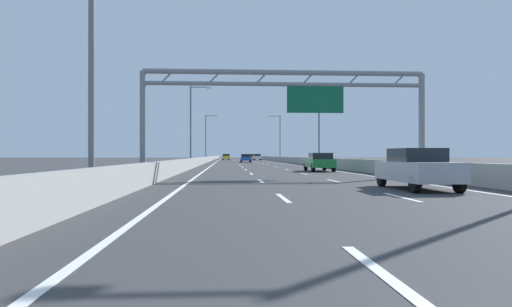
# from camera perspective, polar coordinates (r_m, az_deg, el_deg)

# --- Properties ---
(ground_plane) EXTENTS (260.00, 260.00, 0.00)m
(ground_plane) POSITION_cam_1_polar(r_m,az_deg,el_deg) (101.59, -1.63, -0.89)
(ground_plane) COLOR #38383A
(lane_dash_left_0) EXTENTS (0.16, 3.00, 0.01)m
(lane_dash_left_0) POSITION_cam_1_polar(r_m,az_deg,el_deg) (5.45, 14.97, -13.78)
(lane_dash_left_0) COLOR white
(lane_dash_left_0) RESTS_ON ground_plane
(lane_dash_left_1) EXTENTS (0.16, 3.00, 0.01)m
(lane_dash_left_1) POSITION_cam_1_polar(r_m,az_deg,el_deg) (14.18, 3.26, -5.35)
(lane_dash_left_1) COLOR white
(lane_dash_left_1) RESTS_ON ground_plane
(lane_dash_left_2) EXTENTS (0.16, 3.00, 0.01)m
(lane_dash_left_2) POSITION_cam_1_polar(r_m,az_deg,el_deg) (23.12, 0.59, -3.34)
(lane_dash_left_2) COLOR white
(lane_dash_left_2) RESTS_ON ground_plane
(lane_dash_left_3) EXTENTS (0.16, 3.00, 0.01)m
(lane_dash_left_3) POSITION_cam_1_polar(r_m,az_deg,el_deg) (32.09, -0.58, -2.45)
(lane_dash_left_3) COLOR white
(lane_dash_left_3) RESTS_ON ground_plane
(lane_dash_left_4) EXTENTS (0.16, 3.00, 0.01)m
(lane_dash_left_4) POSITION_cam_1_polar(r_m,az_deg,el_deg) (41.08, -1.24, -1.95)
(lane_dash_left_4) COLOR white
(lane_dash_left_4) RESTS_ON ground_plane
(lane_dash_left_5) EXTENTS (0.16, 3.00, 0.01)m
(lane_dash_left_5) POSITION_cam_1_polar(r_m,az_deg,el_deg) (50.07, -1.66, -1.63)
(lane_dash_left_5) COLOR white
(lane_dash_left_5) RESTS_ON ground_plane
(lane_dash_left_6) EXTENTS (0.16, 3.00, 0.01)m
(lane_dash_left_6) POSITION_cam_1_polar(r_m,az_deg,el_deg) (59.06, -1.96, -1.41)
(lane_dash_left_6) COLOR white
(lane_dash_left_6) RESTS_ON ground_plane
(lane_dash_left_7) EXTENTS (0.16, 3.00, 0.01)m
(lane_dash_left_7) POSITION_cam_1_polar(r_m,az_deg,el_deg) (68.05, -2.17, -1.24)
(lane_dash_left_7) COLOR white
(lane_dash_left_7) RESTS_ON ground_plane
(lane_dash_left_8) EXTENTS (0.16, 3.00, 0.01)m
(lane_dash_left_8) POSITION_cam_1_polar(r_m,az_deg,el_deg) (77.05, -2.34, -1.12)
(lane_dash_left_8) COLOR white
(lane_dash_left_8) RESTS_ON ground_plane
(lane_dash_left_9) EXTENTS (0.16, 3.00, 0.01)m
(lane_dash_left_9) POSITION_cam_1_polar(r_m,az_deg,el_deg) (86.05, -2.47, -1.02)
(lane_dash_left_9) COLOR white
(lane_dash_left_9) RESTS_ON ground_plane
(lane_dash_left_10) EXTENTS (0.16, 3.00, 0.01)m
(lane_dash_left_10) POSITION_cam_1_polar(r_m,az_deg,el_deg) (95.04, -2.58, -0.93)
(lane_dash_left_10) COLOR white
(lane_dash_left_10) RESTS_ON ground_plane
(lane_dash_left_11) EXTENTS (0.16, 3.00, 0.01)m
(lane_dash_left_11) POSITION_cam_1_polar(r_m,az_deg,el_deg) (104.04, -2.66, -0.87)
(lane_dash_left_11) COLOR white
(lane_dash_left_11) RESTS_ON ground_plane
(lane_dash_left_12) EXTENTS (0.16, 3.00, 0.01)m
(lane_dash_left_12) POSITION_cam_1_polar(r_m,az_deg,el_deg) (113.04, -2.74, -0.81)
(lane_dash_left_12) COLOR white
(lane_dash_left_12) RESTS_ON ground_plane
(lane_dash_left_13) EXTENTS (0.16, 3.00, 0.01)m
(lane_dash_left_13) POSITION_cam_1_polar(r_m,az_deg,el_deg) (122.04, -2.80, -0.76)
(lane_dash_left_13) COLOR white
(lane_dash_left_13) RESTS_ON ground_plane
(lane_dash_left_14) EXTENTS (0.16, 3.00, 0.01)m
(lane_dash_left_14) POSITION_cam_1_polar(r_m,az_deg,el_deg) (131.04, -2.86, -0.72)
(lane_dash_left_14) COLOR white
(lane_dash_left_14) RESTS_ON ground_plane
(lane_dash_left_15) EXTENTS (0.16, 3.00, 0.01)m
(lane_dash_left_15) POSITION_cam_1_polar(r_m,az_deg,el_deg) (140.04, -2.90, -0.69)
(lane_dash_left_15) COLOR white
(lane_dash_left_15) RESTS_ON ground_plane
(lane_dash_left_16) EXTENTS (0.16, 3.00, 0.01)m
(lane_dash_left_16) POSITION_cam_1_polar(r_m,az_deg,el_deg) (149.04, -2.94, -0.65)
(lane_dash_left_16) COLOR white
(lane_dash_left_16) RESTS_ON ground_plane
(lane_dash_left_17) EXTENTS (0.16, 3.00, 0.01)m
(lane_dash_left_17) POSITION_cam_1_polar(r_m,az_deg,el_deg) (158.04, -2.98, -0.63)
(lane_dash_left_17) COLOR white
(lane_dash_left_17) RESTS_ON ground_plane
(lane_dash_right_1) EXTENTS (0.16, 3.00, 0.01)m
(lane_dash_right_1) POSITION_cam_1_polar(r_m,az_deg,el_deg) (15.04, 17.07, -5.05)
(lane_dash_right_1) COLOR white
(lane_dash_right_1) RESTS_ON ground_plane
(lane_dash_right_2) EXTENTS (0.16, 3.00, 0.01)m
(lane_dash_right_2) POSITION_cam_1_polar(r_m,az_deg,el_deg) (23.65, 9.34, -3.27)
(lane_dash_right_2) COLOR white
(lane_dash_right_2) RESTS_ON ground_plane
(lane_dash_right_3) EXTENTS (0.16, 3.00, 0.01)m
(lane_dash_right_3) POSITION_cam_1_polar(r_m,az_deg,el_deg) (32.48, 5.78, -2.43)
(lane_dash_right_3) COLOR white
(lane_dash_right_3) RESTS_ON ground_plane
(lane_dash_right_4) EXTENTS (0.16, 3.00, 0.01)m
(lane_dash_right_4) POSITION_cam_1_polar(r_m,az_deg,el_deg) (41.38, 3.75, -1.94)
(lane_dash_right_4) COLOR white
(lane_dash_right_4) RESTS_ON ground_plane
(lane_dash_right_5) EXTENTS (0.16, 3.00, 0.01)m
(lane_dash_right_5) POSITION_cam_1_polar(r_m,az_deg,el_deg) (50.32, 2.44, -1.62)
(lane_dash_right_5) COLOR white
(lane_dash_right_5) RESTS_ON ground_plane
(lane_dash_right_6) EXTENTS (0.16, 3.00, 0.01)m
(lane_dash_right_6) POSITION_cam_1_polar(r_m,az_deg,el_deg) (59.27, 1.52, -1.40)
(lane_dash_right_6) COLOR white
(lane_dash_right_6) RESTS_ON ground_plane
(lane_dash_right_7) EXTENTS (0.16, 3.00, 0.01)m
(lane_dash_right_7) POSITION_cam_1_polar(r_m,az_deg,el_deg) (68.24, 0.85, -1.24)
(lane_dash_right_7) COLOR white
(lane_dash_right_7) RESTS_ON ground_plane
(lane_dash_right_8) EXTENTS (0.16, 3.00, 0.01)m
(lane_dash_right_8) POSITION_cam_1_polar(r_m,az_deg,el_deg) (77.21, 0.33, -1.11)
(lane_dash_right_8) COLOR white
(lane_dash_right_8) RESTS_ON ground_plane
(lane_dash_right_9) EXTENTS (0.16, 3.00, 0.01)m
(lane_dash_right_9) POSITION_cam_1_polar(r_m,az_deg,el_deg) (86.19, -0.08, -1.01)
(lane_dash_right_9) COLOR white
(lane_dash_right_9) RESTS_ON ground_plane
(lane_dash_right_10) EXTENTS (0.16, 3.00, 0.01)m
(lane_dash_right_10) POSITION_cam_1_polar(r_m,az_deg,el_deg) (95.18, -0.41, -0.93)
(lane_dash_right_10) COLOR white
(lane_dash_right_10) RESTS_ON ground_plane
(lane_dash_right_11) EXTENTS (0.16, 3.00, 0.01)m
(lane_dash_right_11) POSITION_cam_1_polar(r_m,az_deg,el_deg) (104.16, -0.68, -0.87)
(lane_dash_right_11) COLOR white
(lane_dash_right_11) RESTS_ON ground_plane
(lane_dash_right_12) EXTENTS (0.16, 3.00, 0.01)m
(lane_dash_right_12) POSITION_cam_1_polar(r_m,az_deg,el_deg) (113.15, -0.92, -0.81)
(lane_dash_right_12) COLOR white
(lane_dash_right_12) RESTS_ON ground_plane
(lane_dash_right_13) EXTENTS (0.16, 3.00, 0.01)m
(lane_dash_right_13) POSITION_cam_1_polar(r_m,az_deg,el_deg) (122.14, -1.11, -0.76)
(lane_dash_right_13) COLOR white
(lane_dash_right_13) RESTS_ON ground_plane
(lane_dash_right_14) EXTENTS (0.16, 3.00, 0.01)m
(lane_dash_right_14) POSITION_cam_1_polar(r_m,az_deg,el_deg) (131.13, -1.28, -0.72)
(lane_dash_right_14) COLOR white
(lane_dash_right_14) RESTS_ON ground_plane
(lane_dash_right_15) EXTENTS (0.16, 3.00, 0.01)m
(lane_dash_right_15) POSITION_cam_1_polar(r_m,az_deg,el_deg) (140.13, -1.43, -0.69)
(lane_dash_right_15) COLOR white
(lane_dash_right_15) RESTS_ON ground_plane
(lane_dash_right_16) EXTENTS (0.16, 3.00, 0.01)m
(lane_dash_right_16) POSITION_cam_1_polar(r_m,az_deg,el_deg) (149.12, -1.56, -0.65)
(lane_dash_right_16) COLOR white
(lane_dash_right_16) RESTS_ON ground_plane
(lane_dash_right_17) EXTENTS (0.16, 3.00, 0.01)m
(lane_dash_right_17) POSITION_cam_1_polar(r_m,az_deg,el_deg) (158.11, -1.68, -0.63)
(lane_dash_right_17) COLOR white
(lane_dash_right_17) RESTS_ON ground_plane
(edge_line_left) EXTENTS (0.16, 176.00, 0.01)m
(edge_line_left) POSITION_cam_1_polar(r_m,az_deg,el_deg) (89.55, -4.72, -0.98)
(edge_line_left) COLOR white
(edge_line_left) RESTS_ON ground_plane
(edge_line_right) EXTENTS (0.16, 176.00, 0.01)m
(edge_line_right) POSITION_cam_1_polar(r_m,az_deg,el_deg) (89.96, 1.98, -0.98)
(edge_line_right) COLOR white
(edge_line_right) RESTS_ON ground_plane
(barrier_left) EXTENTS (0.45, 220.00, 0.95)m
(barrier_left) POSITION_cam_1_polar(r_m,az_deg,el_deg) (111.58, -5.35, -0.58)
(barrier_left) COLOR #9E9E99
(barrier_left) RESTS_ON ground_plane
(barrier_right) EXTENTS (0.45, 220.00, 0.95)m
(barrier_right) POSITION_cam_1_polar(r_m,az_deg,el_deg) (112.01, 1.73, -0.58)
(barrier_right) COLOR #9E9E99
(barrier_right) RESTS_ON ground_plane
(sign_gantry) EXTENTS (17.06, 0.36, 6.36)m
(sign_gantry) POSITION_cam_1_polar(r_m,az_deg,el_deg) (28.55, 3.95, 7.04)
(sign_gantry) COLOR gray
(sign_gantry) RESTS_ON ground_plane
(streetlamp_left_near) EXTENTS (2.58, 0.28, 9.50)m
(streetlamp_left_near) POSITION_cam_1_polar(r_m,az_deg,el_deg) (16.19, -18.30, 14.54)
(streetlamp_left_near) COLOR slate
(streetlamp_left_near) RESTS_ON ground_plane
(streetlamp_left_mid) EXTENTS (2.58, 0.28, 9.50)m
(streetlamp_left_mid) POSITION_cam_1_polar(r_m,az_deg,el_deg) (56.97, -7.61, 3.98)
(streetlamp_left_mid) COLOR slate
(streetlamp_left_mid) RESTS_ON ground_plane
(streetlamp_right_mid) EXTENTS (2.58, 0.28, 9.50)m
(streetlamp_right_mid) POSITION_cam_1_polar(r_m,az_deg,el_deg) (57.88, 7.34, 3.91)
(streetlamp_right_mid) COLOR slate
(streetlamp_right_mid) RESTS_ON ground_plane
(streetlamp_left_far) EXTENTS (2.58, 0.28, 9.50)m
(streetlamp_left_far) POSITION_cam_1_polar(r_m,az_deg,el_deg) (98.38, -5.91, 2.23)
(streetlamp_left_far) COLOR slate
(streetlamp_left_far) RESTS_ON ground_plane
(streetlamp_right_far) EXTENTS (2.58, 0.28, 9.50)m
(streetlamp_right_far) POSITION_cam_1_polar(r_m,az_deg,el_deg) (98.91, 2.77, 2.22)
(streetlamp_right_far) COLOR slate
(streetlamp_right_far) RESTS_ON ground_plane
(silver_car) EXTENTS (1.77, 4.52, 1.54)m
(silver_car) POSITION_cam_1_polar(r_m,az_deg,el_deg) (18.75, 18.72, -1.68)
(silver_car) COLOR #A8ADB2
(silver_car) RESTS_ON ground_plane
(yellow_car) EXTENTS (1.87, 4.44, 1.53)m
(yellow_car) POSITION_cam_1_polar(r_m,az_deg,el_deg) (120.52, -3.58, -0.41)
(yellow_car) COLOR yellow
(yellow_car) RESTS_ON ground_plane
(white_car) EXTENTS (1.75, 4.19, 1.52)m
(white_car) POSITION_cam_1_polar(r_m,az_deg,el_deg) (111.95, 0.14, -0.43)
(white_car) COLOR silver
(white_car) RESTS_ON ground_plane
(black_car) EXTENTS (1.77, 4.13, 1.52)m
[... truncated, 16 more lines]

